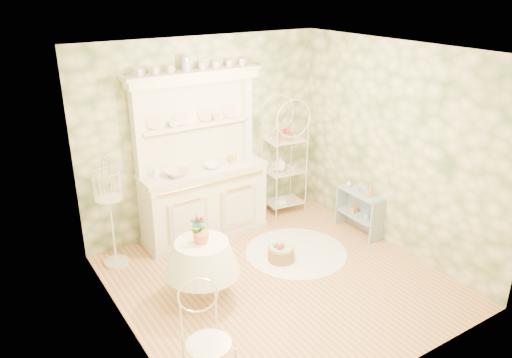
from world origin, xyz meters
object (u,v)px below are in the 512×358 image
round_table (203,273)px  side_shelf (359,212)px  kitchen_dresser (202,158)px  bakers_rack (284,157)px  cafe_chair (209,349)px  floor_basket (281,254)px  birdcage_stand (111,216)px

round_table → side_shelf: bearing=5.1°
kitchen_dresser → bakers_rack: kitchen_dresser is taller
cafe_chair → floor_basket: (1.76, 1.39, -0.30)m
side_shelf → floor_basket: (-1.39, -0.05, -0.21)m
bakers_rack → round_table: size_ratio=2.67×
bakers_rack → side_shelf: 1.38m
round_table → cafe_chair: size_ratio=0.82×
cafe_chair → round_table: bearing=86.3°
side_shelf → birdcage_stand: (-3.20, 1.02, 0.36)m
side_shelf → cafe_chair: bearing=-161.0°
kitchen_dresser → birdcage_stand: size_ratio=1.70×
kitchen_dresser → side_shelf: kitchen_dresser is taller
kitchen_dresser → round_table: kitchen_dresser is taller
round_table → birdcage_stand: bearing=115.7°
side_shelf → cafe_chair: 3.46m
floor_basket → birdcage_stand: bearing=149.2°
bakers_rack → round_table: bearing=-139.7°
kitchen_dresser → bakers_rack: size_ratio=1.31×
side_shelf → cafe_chair: size_ratio=0.90×
cafe_chair → birdcage_stand: birdcage_stand is taller
round_table → kitchen_dresser: bearing=62.0°
side_shelf → birdcage_stand: bearing=156.6°
kitchen_dresser → side_shelf: bearing=-30.5°
kitchen_dresser → birdcage_stand: (-1.32, -0.08, -0.47)m
side_shelf → round_table: bearing=179.5°
round_table → cafe_chair: (-0.55, -1.21, 0.07)m
kitchen_dresser → floor_basket: size_ratio=7.47×
kitchen_dresser → round_table: bearing=-118.0°
bakers_rack → cafe_chair: size_ratio=2.18×
bakers_rack → cafe_chair: 3.76m
kitchen_dresser → side_shelf: size_ratio=3.14×
kitchen_dresser → bakers_rack: (1.40, 0.06, -0.27)m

